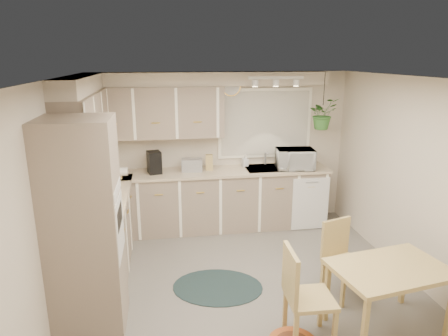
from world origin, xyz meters
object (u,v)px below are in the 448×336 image
(dining_table, at_px, (387,298))
(braided_rug, at_px, (218,287))
(microwave, at_px, (295,157))
(chair_left, at_px, (310,296))
(chair_back, at_px, (345,261))

(dining_table, bearing_deg, braided_rug, 147.48)
(braided_rug, relative_size, microwave, 1.87)
(dining_table, relative_size, microwave, 1.91)
(braided_rug, xyz_separation_m, microwave, (1.43, 1.61, 1.13))
(dining_table, xyz_separation_m, microwave, (-0.10, 2.59, 0.79))
(dining_table, height_order, braided_rug, dining_table)
(chair_left, distance_m, chair_back, 0.92)
(chair_back, bearing_deg, braided_rug, -33.13)
(chair_back, relative_size, braided_rug, 0.81)
(dining_table, bearing_deg, chair_left, -177.06)
(chair_back, xyz_separation_m, braided_rug, (-1.38, 0.37, -0.43))
(dining_table, distance_m, chair_left, 0.82)
(braided_rug, bearing_deg, chair_left, -54.43)
(dining_table, height_order, chair_back, chair_back)
(braided_rug, bearing_deg, microwave, 48.30)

